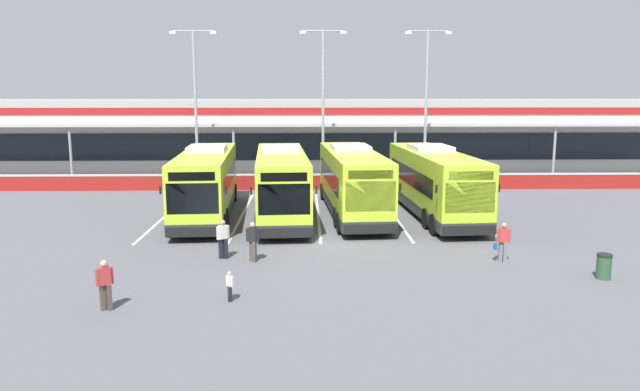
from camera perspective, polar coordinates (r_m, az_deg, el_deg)
ground_plane at (r=27.47m, az=0.05°, el=-4.37°), size 200.00×200.00×0.00m
terminal_building at (r=53.66m, az=-0.63°, el=5.91°), size 70.00×13.00×6.00m
red_barrier_wall at (r=41.59m, az=-0.42°, el=1.32°), size 60.00×0.40×1.10m
coach_bus_leftmost at (r=33.19m, az=-10.74°, el=1.09°), size 3.51×12.28×3.78m
coach_bus_left_centre at (r=32.50m, az=-3.69°, el=1.06°), size 3.51×12.28×3.78m
coach_bus_centre at (r=33.23m, az=3.08°, el=1.26°), size 3.51×12.28×3.78m
coach_bus_right_centre at (r=33.47m, az=10.77°, el=1.17°), size 3.51×12.28×3.78m
bay_stripe_far_west at (r=34.21m, az=-14.41°, el=-1.82°), size 0.14×13.00×0.01m
bay_stripe_west at (r=33.50m, az=-7.39°, el=-1.83°), size 0.14×13.00×0.01m
bay_stripe_mid_west at (r=33.32m, az=-0.19°, el=-1.81°), size 0.14×13.00×0.01m
bay_stripe_centre at (r=33.66m, az=6.98°, el=-1.77°), size 0.14×13.00×0.01m
bay_stripe_mid_east at (r=34.51m, az=13.90°, el=-1.69°), size 0.14×13.00×0.01m
pedestrian_with_handbag at (r=25.08m, az=16.99°, el=-4.20°), size 0.63×0.39×1.62m
pedestrian_in_dark_coat at (r=24.23m, az=-6.41°, el=-4.26°), size 0.54×0.37×1.62m
pedestrian_child at (r=19.96m, az=-8.59°, el=-8.43°), size 0.28×0.27×1.00m
pedestrian_near_bin at (r=20.02m, az=-19.77°, el=-7.87°), size 0.49×0.39×1.62m
pedestrian_approaching_bus at (r=24.82m, az=-9.20°, el=-3.99°), size 0.50×0.37×1.62m
lamp_post_west at (r=43.65m, az=-11.77°, el=9.08°), size 3.24×0.28×11.00m
lamp_post_centre at (r=42.65m, az=0.30°, el=9.27°), size 3.24×0.28×11.00m
lamp_post_east at (r=43.51m, az=10.07°, el=9.14°), size 3.24×0.28×11.00m
litter_bin at (r=24.35m, az=25.38°, el=-6.11°), size 0.54×0.54×0.93m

